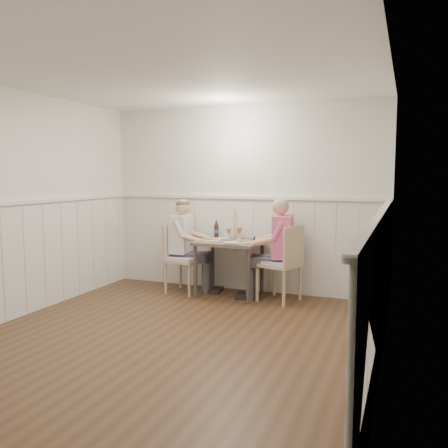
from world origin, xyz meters
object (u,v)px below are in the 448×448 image
(man_in_pink, at_px, (279,257))
(grass_vase, at_px, (233,225))
(dining_table, at_px, (229,249))
(chair_left, at_px, (181,256))
(chair_right, at_px, (283,260))
(beer_bottle, at_px, (216,230))
(diner_cream, at_px, (184,252))

(man_in_pink, distance_m, grass_vase, 0.87)
(dining_table, xyz_separation_m, chair_left, (-0.70, -0.05, -0.13))
(chair_right, distance_m, grass_vase, 0.96)
(grass_vase, bearing_deg, dining_table, -79.76)
(chair_left, relative_size, grass_vase, 2.22)
(dining_table, relative_size, beer_bottle, 3.47)
(chair_right, xyz_separation_m, grass_vase, (-0.81, 0.33, 0.40))
(chair_right, bearing_deg, grass_vase, 157.60)
(chair_left, bearing_deg, grass_vase, 28.69)
(diner_cream, distance_m, grass_vase, 0.80)
(chair_right, distance_m, beer_bottle, 1.13)
(dining_table, distance_m, grass_vase, 0.43)
(dining_table, distance_m, beer_bottle, 0.44)
(chair_right, height_order, chair_left, chair_right)
(chair_left, distance_m, grass_vase, 0.85)
(man_in_pink, relative_size, beer_bottle, 5.65)
(chair_left, distance_m, man_in_pink, 1.39)
(man_in_pink, bearing_deg, beer_bottle, 167.17)
(chair_left, xyz_separation_m, man_in_pink, (1.38, 0.08, 0.06))
(chair_left, bearing_deg, man_in_pink, 3.43)
(dining_table, relative_size, grass_vase, 1.99)
(man_in_pink, bearing_deg, dining_table, -177.42)
(beer_bottle, bearing_deg, grass_vase, 11.92)
(dining_table, xyz_separation_m, grass_vase, (-0.05, 0.30, 0.30))
(diner_cream, distance_m, beer_bottle, 0.55)
(diner_cream, bearing_deg, beer_bottle, 27.09)
(dining_table, bearing_deg, chair_right, -2.30)
(chair_left, bearing_deg, diner_cream, 89.00)
(chair_right, distance_m, diner_cream, 1.46)
(chair_right, relative_size, chair_left, 1.06)
(beer_bottle, bearing_deg, dining_table, -40.81)
(dining_table, bearing_deg, beer_bottle, 139.19)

